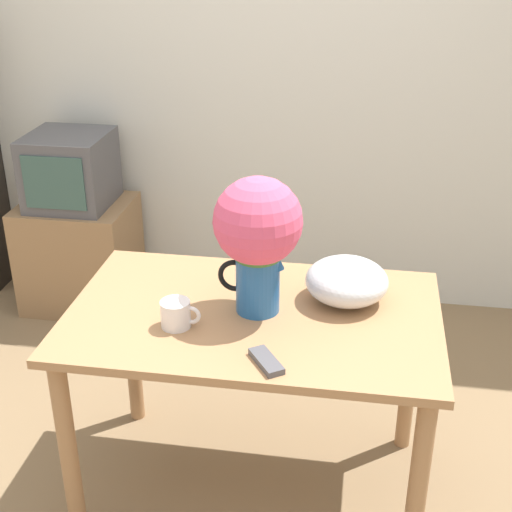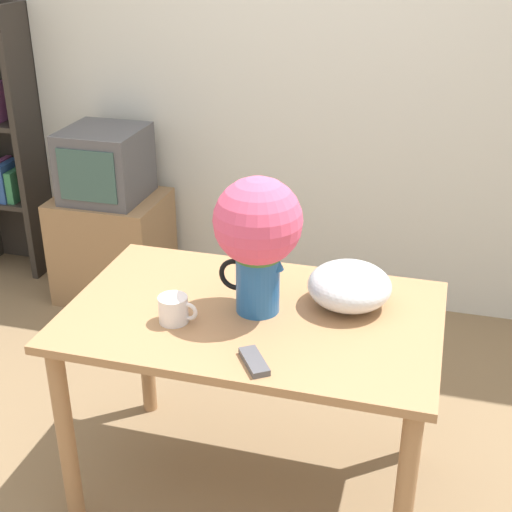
{
  "view_description": "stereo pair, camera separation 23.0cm",
  "coord_description": "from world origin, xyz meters",
  "px_view_note": "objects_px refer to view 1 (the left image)",
  "views": [
    {
      "loc": [
        0.47,
        -1.92,
        1.96
      ],
      "look_at": [
        0.14,
        0.13,
        0.96
      ],
      "focal_mm": 50.0,
      "sensor_mm": 36.0,
      "label": 1
    },
    {
      "loc": [
        0.69,
        -1.87,
        1.96
      ],
      "look_at": [
        0.14,
        0.13,
        0.96
      ],
      "focal_mm": 50.0,
      "sensor_mm": 36.0,
      "label": 2
    }
  ],
  "objects_px": {
    "coffee_mug": "(177,314)",
    "white_bowl": "(347,281)",
    "tv_set": "(70,170)",
    "flower_vase": "(258,233)"
  },
  "relations": [
    {
      "from": "coffee_mug",
      "to": "white_bowl",
      "type": "bearing_deg",
      "value": 26.09
    },
    {
      "from": "white_bowl",
      "to": "tv_set",
      "type": "distance_m",
      "value": 1.84
    },
    {
      "from": "flower_vase",
      "to": "coffee_mug",
      "type": "bearing_deg",
      "value": -148.62
    },
    {
      "from": "flower_vase",
      "to": "coffee_mug",
      "type": "height_order",
      "value": "flower_vase"
    },
    {
      "from": "flower_vase",
      "to": "tv_set",
      "type": "distance_m",
      "value": 1.72
    },
    {
      "from": "flower_vase",
      "to": "coffee_mug",
      "type": "distance_m",
      "value": 0.37
    },
    {
      "from": "flower_vase",
      "to": "coffee_mug",
      "type": "relative_size",
      "value": 3.57
    },
    {
      "from": "flower_vase",
      "to": "tv_set",
      "type": "relative_size",
      "value": 1.12
    },
    {
      "from": "coffee_mug",
      "to": "tv_set",
      "type": "distance_m",
      "value": 1.66
    },
    {
      "from": "white_bowl",
      "to": "flower_vase",
      "type": "bearing_deg",
      "value": -158.71
    }
  ]
}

